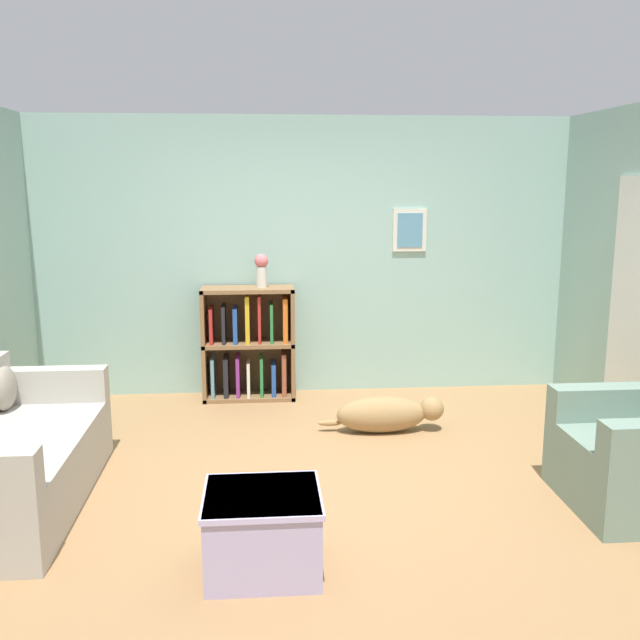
% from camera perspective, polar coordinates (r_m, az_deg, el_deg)
% --- Properties ---
extents(ground_plane, '(14.00, 14.00, 0.00)m').
position_cam_1_polar(ground_plane, '(4.93, 0.40, -12.99)').
color(ground_plane, '#997047').
extents(wall_back, '(5.60, 0.13, 2.60)m').
position_cam_1_polar(wall_back, '(6.78, -1.29, 5.08)').
color(wall_back, '#93BCB2').
rests_on(wall_back, ground_plane).
extents(couch, '(0.86, 1.79, 0.81)m').
position_cam_1_polar(couch, '(4.93, -24.07, -10.19)').
color(couch, '#ADA89E').
rests_on(couch, ground_plane).
extents(bookshelf, '(0.85, 0.35, 1.05)m').
position_cam_1_polar(bookshelf, '(6.67, -5.68, -2.02)').
color(bookshelf, olive).
rests_on(bookshelf, ground_plane).
extents(coffee_table, '(0.61, 0.56, 0.42)m').
position_cam_1_polar(coffee_table, '(3.88, -4.61, -16.33)').
color(coffee_table, '#ADA3CC').
rests_on(coffee_table, ground_plane).
extents(dog, '(1.03, 0.26, 0.29)m').
position_cam_1_polar(dog, '(5.85, 5.38, -7.49)').
color(dog, '#9E7A4C').
rests_on(dog, ground_plane).
extents(vase, '(0.13, 0.13, 0.31)m').
position_cam_1_polar(vase, '(6.53, -4.71, 4.12)').
color(vase, silver).
rests_on(vase, bookshelf).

